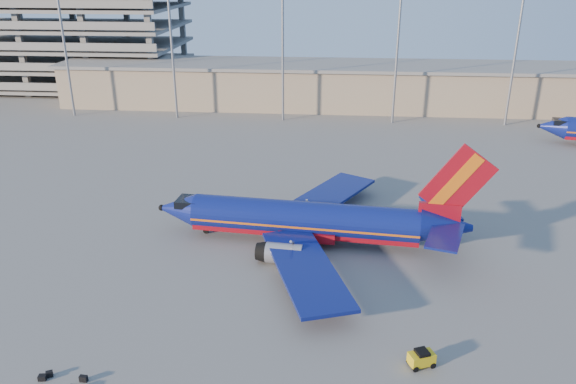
# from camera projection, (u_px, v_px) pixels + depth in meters

# --- Properties ---
(ground) EXTENTS (220.00, 220.00, 0.00)m
(ground) POSITION_uv_depth(u_px,v_px,m) (289.00, 230.00, 61.03)
(ground) COLOR slate
(ground) RESTS_ON ground
(terminal_building) EXTENTS (122.00, 16.00, 8.50)m
(terminal_building) POSITION_uv_depth(u_px,v_px,m) (363.00, 85.00, 112.10)
(terminal_building) COLOR gray
(terminal_building) RESTS_ON ground
(parking_garage) EXTENTS (62.00, 32.00, 21.40)m
(parking_garage) POSITION_uv_depth(u_px,v_px,m) (50.00, 34.00, 129.89)
(parking_garage) COLOR slate
(parking_garage) RESTS_ON ground
(light_mast_row) EXTENTS (101.60, 1.60, 28.65)m
(light_mast_row) POSITION_uv_depth(u_px,v_px,m) (340.00, 22.00, 96.44)
(light_mast_row) COLOR gray
(light_mast_row) RESTS_ON ground
(aircraft_main) EXTENTS (33.92, 32.51, 11.49)m
(aircraft_main) POSITION_uv_depth(u_px,v_px,m) (312.00, 221.00, 57.42)
(aircraft_main) COLOR navy
(aircraft_main) RESTS_ON ground
(baggage_tug) EXTENTS (2.10, 1.70, 1.31)m
(baggage_tug) POSITION_uv_depth(u_px,v_px,m) (422.00, 358.00, 40.12)
(baggage_tug) COLOR gold
(baggage_tug) RESTS_ON ground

